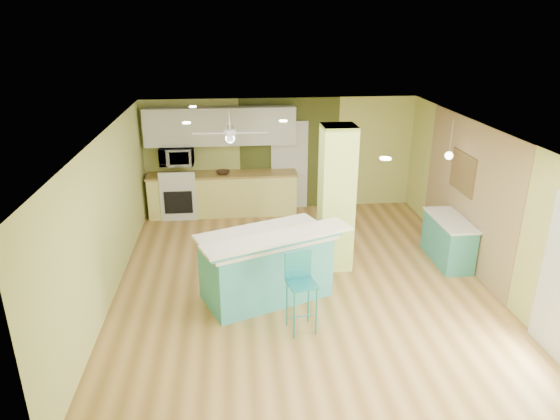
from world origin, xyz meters
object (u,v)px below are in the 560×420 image
(bar_stool, at_px, (300,279))
(fruit_bowl, at_px, (223,172))
(side_counter, at_px, (448,240))
(canister, at_px, (293,230))
(peninsula, at_px, (266,265))

(bar_stool, height_order, fruit_bowl, bar_stool)
(fruit_bowl, bearing_deg, bar_stool, -76.42)
(bar_stool, height_order, side_counter, bar_stool)
(side_counter, xyz_separation_m, fruit_bowl, (-3.98, 2.68, 0.57))
(fruit_bowl, distance_m, canister, 3.76)
(canister, bearing_deg, side_counter, 17.61)
(side_counter, relative_size, canister, 8.69)
(peninsula, height_order, side_counter, peninsula)
(side_counter, bearing_deg, peninsula, -164.55)
(side_counter, bearing_deg, fruit_bowl, 146.12)
(peninsula, height_order, bar_stool, peninsula)
(side_counter, xyz_separation_m, canister, (-2.90, -0.92, 0.71))
(bar_stool, bearing_deg, peninsula, 103.12)
(peninsula, relative_size, side_counter, 1.91)
(fruit_bowl, bearing_deg, peninsula, -79.31)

